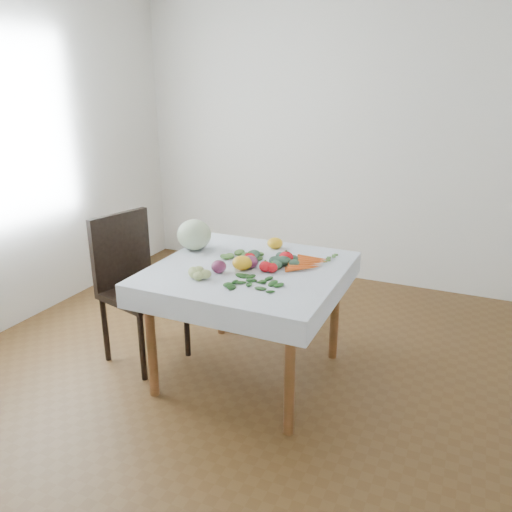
# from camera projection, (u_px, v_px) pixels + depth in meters

# --- Properties ---
(ground) EXTENTS (4.00, 4.00, 0.00)m
(ground) POSITION_uv_depth(u_px,v_px,m) (249.00, 374.00, 3.29)
(ground) COLOR brown
(back_wall) EXTENTS (4.00, 0.04, 2.70)m
(back_wall) POSITION_uv_depth(u_px,v_px,m) (340.00, 137.00, 4.58)
(back_wall) COLOR white
(back_wall) RESTS_ON ground
(table) EXTENTS (1.00, 1.00, 0.75)m
(table) POSITION_uv_depth(u_px,v_px,m) (249.00, 282.00, 3.08)
(table) COLOR brown
(table) RESTS_ON ground
(tablecloth) EXTENTS (1.12, 1.12, 0.01)m
(tablecloth) POSITION_uv_depth(u_px,v_px,m) (249.00, 267.00, 3.05)
(tablecloth) COLOR white
(tablecloth) RESTS_ON table
(chair) EXTENTS (0.55, 0.55, 1.01)m
(chair) POSITION_uv_depth(u_px,v_px,m) (134.00, 278.00, 3.36)
(chair) COLOR black
(chair) RESTS_ON ground
(cabbage) EXTENTS (0.25, 0.25, 0.20)m
(cabbage) POSITION_uv_depth(u_px,v_px,m) (194.00, 235.00, 3.34)
(cabbage) COLOR beige
(cabbage) RESTS_ON tablecloth
(tomato_a) EXTENTS (0.08, 0.08, 0.06)m
(tomato_a) POSITION_uv_depth(u_px,v_px,m) (272.00, 268.00, 2.95)
(tomato_a) COLOR red
(tomato_a) RESTS_ON tablecloth
(tomato_b) EXTENTS (0.09, 0.09, 0.07)m
(tomato_b) POSITION_uv_depth(u_px,v_px,m) (249.00, 258.00, 3.10)
(tomato_b) COLOR red
(tomato_b) RESTS_ON tablecloth
(tomato_c) EXTENTS (0.11, 0.11, 0.08)m
(tomato_c) POSITION_uv_depth(u_px,v_px,m) (286.00, 258.00, 3.09)
(tomato_c) COLOR red
(tomato_c) RESTS_ON tablecloth
(tomato_d) EXTENTS (0.08, 0.08, 0.07)m
(tomato_d) POSITION_uv_depth(u_px,v_px,m) (265.00, 266.00, 2.96)
(tomato_d) COLOR red
(tomato_d) RESTS_ON tablecloth
(heirloom_back) EXTENTS (0.11, 0.11, 0.07)m
(heirloom_back) POSITION_uv_depth(u_px,v_px,m) (275.00, 243.00, 3.38)
(heirloom_back) COLOR gold
(heirloom_back) RESTS_ON tablecloth
(heirloom_front) EXTENTS (0.14, 0.14, 0.09)m
(heirloom_front) POSITION_uv_depth(u_px,v_px,m) (242.00, 263.00, 2.99)
(heirloom_front) COLOR gold
(heirloom_front) RESTS_ON tablecloth
(onion_a) EXTENTS (0.12, 0.12, 0.08)m
(onion_a) POSITION_uv_depth(u_px,v_px,m) (251.00, 262.00, 3.02)
(onion_a) COLOR #601B42
(onion_a) RESTS_ON tablecloth
(onion_b) EXTENTS (0.12, 0.12, 0.08)m
(onion_b) POSITION_uv_depth(u_px,v_px,m) (219.00, 267.00, 2.94)
(onion_b) COLOR #601B42
(onion_b) RESTS_ON tablecloth
(tomatillo_cluster) EXTENTS (0.16, 0.12, 0.05)m
(tomatillo_cluster) POSITION_uv_depth(u_px,v_px,m) (197.00, 273.00, 2.88)
(tomatillo_cluster) COLOR tan
(tomatillo_cluster) RESTS_ON tablecloth
(carrot_bunch) EXTENTS (0.22, 0.31, 0.03)m
(carrot_bunch) POSITION_uv_depth(u_px,v_px,m) (308.00, 263.00, 3.07)
(carrot_bunch) COLOR #D64D17
(carrot_bunch) RESTS_ON tablecloth
(kale_bunch) EXTENTS (0.34, 0.33, 0.05)m
(kale_bunch) POSITION_uv_depth(u_px,v_px,m) (272.00, 260.00, 3.09)
(kale_bunch) COLOR #345545
(kale_bunch) RESTS_ON tablecloth
(basil_bunch) EXTENTS (0.26, 0.23, 0.01)m
(basil_bunch) POSITION_uv_depth(u_px,v_px,m) (255.00, 284.00, 2.78)
(basil_bunch) COLOR #1E5019
(basil_bunch) RESTS_ON tablecloth
(dill_bunch) EXTENTS (0.24, 0.24, 0.03)m
(dill_bunch) POSITION_uv_depth(u_px,v_px,m) (241.00, 256.00, 3.19)
(dill_bunch) COLOR #547A37
(dill_bunch) RESTS_ON tablecloth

